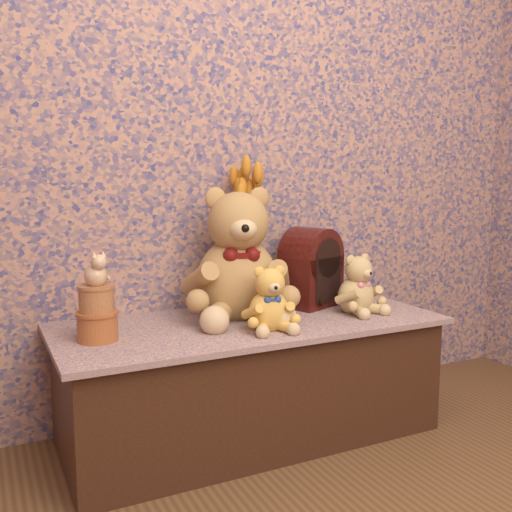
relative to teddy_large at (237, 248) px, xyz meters
The scene contains 10 objects.
display_shelf 0.48m from the teddy_large, 82.46° to the right, with size 1.37×0.59×0.43m, color navy.
teddy_large is the anchor object (origin of this frame).
teddy_medium 0.26m from the teddy_large, 84.85° to the right, with size 0.18×0.22×0.23m, color gold, non-canonical shape.
teddy_small 0.47m from the teddy_large, 18.40° to the right, with size 0.19×0.23×0.24m, color tan, non-canonical shape.
cathedral_radio 0.35m from the teddy_large, ahead, with size 0.23×0.16×0.31m, color #340C09, non-canonical shape.
ceramic_vase 0.19m from the teddy_large, 55.87° to the left, with size 0.13×0.13×0.22m, color tan.
dried_stalks 0.22m from the teddy_large, 55.87° to the left, with size 0.23×0.23×0.44m, color orange, non-canonical shape.
biscuit_tin_lower 0.58m from the teddy_large, 168.99° to the right, with size 0.13×0.13×0.09m, color #B48234.
biscuit_tin_upper 0.55m from the teddy_large, 168.99° to the right, with size 0.11×0.11×0.08m, color tan.
cat_figurine 0.54m from the teddy_large, 168.99° to the right, with size 0.08×0.09×0.11m, color silver, non-canonical shape.
Camera 1 is at (-0.87, -0.60, 0.94)m, focal length 40.45 mm.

